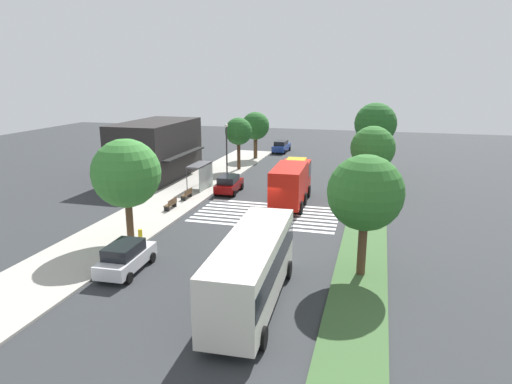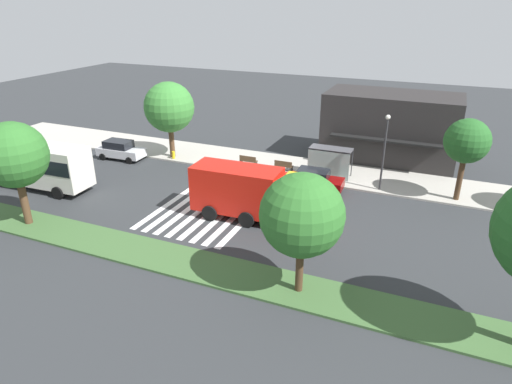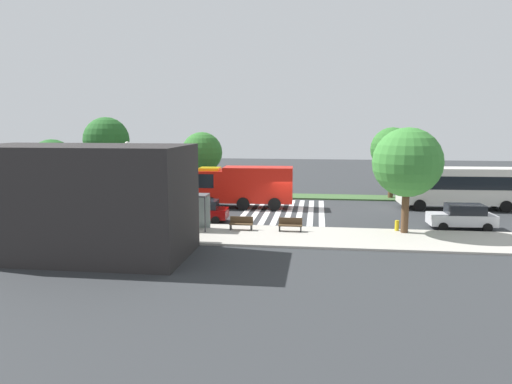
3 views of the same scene
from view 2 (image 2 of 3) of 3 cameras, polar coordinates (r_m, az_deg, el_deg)
name	(u,v)px [view 2 (image 2 of 3)]	position (r m, az deg, el deg)	size (l,w,h in m)	color
ground_plane	(213,203)	(33.42, -5.48, -1.35)	(120.00, 120.00, 0.00)	#2D3033
sidewalk	(261,163)	(41.14, 0.66, 3.73)	(60.00, 5.59, 0.14)	#ADA89E
median_strip	(149,253)	(27.49, -13.46, -7.63)	(60.00, 3.00, 0.14)	#3D6033
crosswalk	(216,203)	(33.31, -5.13, -1.41)	(6.75, 11.67, 0.01)	silver
fire_truck	(258,193)	(29.87, 0.21, -0.07)	(8.89, 3.05, 3.62)	red
parked_car_west	(120,150)	(44.02, -16.93, 5.18)	(4.53, 2.18, 1.78)	silver
parked_car_mid	(315,180)	(35.42, 7.52, 1.55)	(4.37, 2.19, 1.68)	#720505
transit_bus	(31,162)	(39.57, -26.80, 3.49)	(10.18, 3.20, 3.61)	silver
bus_stop_shelter	(330,157)	(37.55, 9.37, 4.39)	(3.50, 1.40, 2.46)	#4C4C51
bench_near_shelter	(284,166)	(39.03, 3.55, 3.39)	(1.60, 0.50, 0.90)	#4C3823
bench_west_of_shelter	(248,160)	(40.22, -0.99, 4.05)	(1.60, 0.50, 0.90)	#4C3823
street_lamp	(385,146)	(35.31, 16.09, 5.60)	(0.36, 0.36, 5.98)	#2D2D30
storefront_building	(390,127)	(43.11, 16.78, 7.89)	(11.76, 6.68, 6.21)	#282626
sidewalk_tree_far_west	(169,107)	(42.14, -11.03, 10.55)	(4.58, 4.58, 7.02)	#513823
sidewalk_tree_center	(467,142)	(35.27, 25.34, 5.83)	(3.20, 3.20, 6.13)	#47301E
median_tree_far_west	(14,155)	(32.05, -28.52, 4.12)	(4.22, 4.22, 6.90)	#513823
median_tree_west	(302,215)	(21.54, 5.88, -2.98)	(4.17, 4.17, 6.39)	#47301E
fire_hydrant	(173,155)	(42.69, -10.50, 4.67)	(0.28, 0.28, 0.70)	gold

